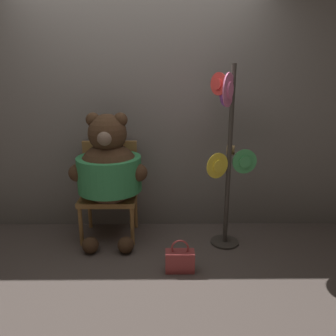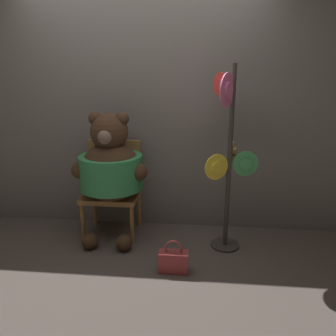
{
  "view_description": "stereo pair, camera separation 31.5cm",
  "coord_description": "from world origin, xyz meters",
  "px_view_note": "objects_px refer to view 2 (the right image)",
  "views": [
    {
      "loc": [
        0.28,
        -2.9,
        1.67
      ],
      "look_at": [
        0.31,
        0.12,
        0.78
      ],
      "focal_mm": 35.0,
      "sensor_mm": 36.0,
      "label": 1
    },
    {
      "loc": [
        0.59,
        -2.89,
        1.67
      ],
      "look_at": [
        0.31,
        0.12,
        0.78
      ],
      "focal_mm": 35.0,
      "sensor_mm": 36.0,
      "label": 2
    }
  ],
  "objects_px": {
    "hat_display_rack": "(228,149)",
    "handbag_on_ground": "(173,261)",
    "chair": "(113,184)",
    "teddy_bear": "(111,168)"
  },
  "relations": [
    {
      "from": "hat_display_rack",
      "to": "handbag_on_ground",
      "type": "height_order",
      "value": "hat_display_rack"
    },
    {
      "from": "chair",
      "to": "hat_display_rack",
      "type": "xyz_separation_m",
      "value": [
        1.17,
        -0.24,
        0.47
      ]
    },
    {
      "from": "chair",
      "to": "teddy_bear",
      "type": "distance_m",
      "value": 0.28
    },
    {
      "from": "chair",
      "to": "teddy_bear",
      "type": "xyz_separation_m",
      "value": [
        0.03,
        -0.16,
        0.23
      ]
    },
    {
      "from": "teddy_bear",
      "to": "hat_display_rack",
      "type": "height_order",
      "value": "hat_display_rack"
    },
    {
      "from": "teddy_bear",
      "to": "hat_display_rack",
      "type": "xyz_separation_m",
      "value": [
        1.14,
        -0.08,
        0.24
      ]
    },
    {
      "from": "chair",
      "to": "handbag_on_ground",
      "type": "height_order",
      "value": "chair"
    },
    {
      "from": "teddy_bear",
      "to": "hat_display_rack",
      "type": "bearing_deg",
      "value": -3.83
    },
    {
      "from": "teddy_bear",
      "to": "handbag_on_ground",
      "type": "xyz_separation_m",
      "value": [
        0.67,
        -0.58,
        -0.65
      ]
    },
    {
      "from": "hat_display_rack",
      "to": "handbag_on_ground",
      "type": "xyz_separation_m",
      "value": [
        -0.46,
        -0.5,
        -0.89
      ]
    }
  ]
}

